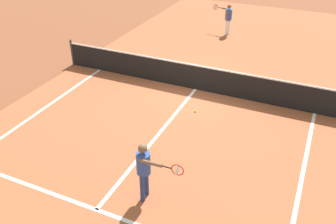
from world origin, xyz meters
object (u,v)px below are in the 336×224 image
(net, at_px, (196,77))
(tennis_ball_near_net, at_px, (195,111))
(player_near, at_px, (145,166))
(player_far, at_px, (228,16))

(net, relative_size, tennis_ball_near_net, 164.76)
(player_near, height_order, player_far, player_near)
(player_near, relative_size, player_far, 1.03)
(player_near, bearing_deg, player_far, 97.28)
(net, distance_m, player_far, 6.28)
(player_far, distance_m, tennis_ball_near_net, 7.88)
(net, xyz_separation_m, tennis_ball_near_net, (0.55, -1.50, -0.46))
(player_far, bearing_deg, player_near, -82.72)
(player_near, relative_size, tennis_ball_near_net, 23.21)
(net, height_order, tennis_ball_near_net, net)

